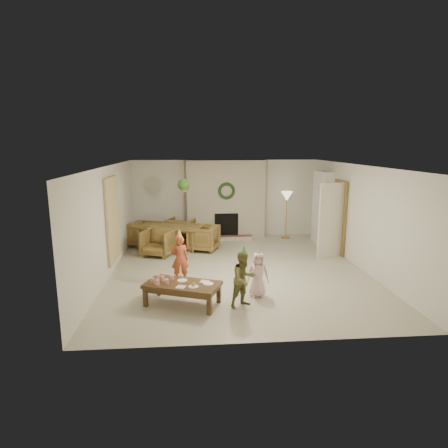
{
  "coord_description": "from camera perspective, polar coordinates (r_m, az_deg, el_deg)",
  "views": [
    {
      "loc": [
        -1.05,
        -8.74,
        2.97
      ],
      "look_at": [
        -0.3,
        0.4,
        1.05
      ],
      "focal_mm": 30.35,
      "sensor_mm": 36.0,
      "label": 1
    }
  ],
  "objects": [
    {
      "name": "hanging_plant_cord",
      "position": [
        10.27,
        -6.12,
        7.18
      ],
      "size": [
        0.01,
        0.01,
        0.7
      ],
      "primitive_type": "cylinder",
      "color": "tan",
      "rests_on": "ceiling"
    },
    {
      "name": "hanging_plant_foliage",
      "position": [
        10.29,
        -6.09,
        5.91
      ],
      "size": [
        0.32,
        0.32,
        0.32
      ],
      "primitive_type": "sphere",
      "color": "#28501A",
      "rests_on": "hanging_plant_pot"
    },
    {
      "name": "curtain_panel",
      "position": [
        9.3,
        -16.46,
        0.68
      ],
      "size": [
        0.06,
        1.2,
        2.0
      ],
      "primitive_type": "cube",
      "color": "beige",
      "rests_on": "wall_left"
    },
    {
      "name": "coffee_leg_fr",
      "position": [
        6.87,
        -2.25,
        -12.14
      ],
      "size": [
        0.1,
        0.1,
        0.36
      ],
      "primitive_type": "cube",
      "rotation": [
        0.0,
        0.0,
        -0.38
      ],
      "color": "#4C3319",
      "rests_on": "floor"
    },
    {
      "name": "floor_lamp_post",
      "position": [
        12.31,
        9.35,
        1.1
      ],
      "size": [
        0.03,
        0.03,
        1.37
      ],
      "primitive_type": "cylinder",
      "color": "gold",
      "rests_on": "floor"
    },
    {
      "name": "food_scoop",
      "position": [
        7.03,
        -4.62,
        -9.03
      ],
      "size": [
        0.1,
        0.1,
        0.07
      ],
      "primitive_type": "sphere",
      "rotation": [
        0.0,
        0.0,
        -0.38
      ],
      "color": "tan",
      "rests_on": "plate_b"
    },
    {
      "name": "cup_f",
      "position": [
        7.39,
        -7.89,
        -8.03
      ],
      "size": [
        0.1,
        0.1,
        0.1
      ],
      "primitive_type": "cylinder",
      "rotation": [
        0.0,
        0.0,
        -0.38
      ],
      "color": "white",
      "rests_on": "coffee_table_top"
    },
    {
      "name": "coffee_table_top",
      "position": [
        7.24,
        -6.29,
        -9.08
      ],
      "size": [
        1.55,
        1.16,
        0.06
      ],
      "primitive_type": "cube",
      "rotation": [
        0.0,
        0.0,
        -0.38
      ],
      "color": "#4C3319",
      "rests_on": "floor"
    },
    {
      "name": "wall_left",
      "position": [
        9.12,
        -16.96,
        0.43
      ],
      "size": [
        0.0,
        7.0,
        7.0
      ],
      "primitive_type": "plane",
      "rotation": [
        1.57,
        0.0,
        1.57
      ],
      "color": "silver",
      "rests_on": "floor"
    },
    {
      "name": "fireplace_mass",
      "position": [
        12.2,
        0.29,
        3.73
      ],
      "size": [
        2.5,
        0.4,
        2.5
      ],
      "primitive_type": "cube",
      "color": "#581718",
      "rests_on": "floor"
    },
    {
      "name": "napkin_right",
      "position": [
        7.27,
        -2.96,
        -8.65
      ],
      "size": [
        0.21,
        0.21,
        0.01
      ],
      "primitive_type": "cube",
      "rotation": [
        0.0,
        0.0,
        -0.38
      ],
      "color": "#F7B6BD",
      "rests_on": "coffee_table_top"
    },
    {
      "name": "fireplace_hearth",
      "position": [
        12.09,
        0.43,
        -2.1
      ],
      "size": [
        1.6,
        0.3,
        0.12
      ],
      "primitive_type": "cube",
      "color": "maroon",
      "rests_on": "floor"
    },
    {
      "name": "party_hat_pink",
      "position": [
        7.44,
        5.19,
        -4.03
      ],
      "size": [
        0.14,
        0.14,
        0.16
      ],
      "primitive_type": "cone",
      "rotation": [
        0.0,
        0.0,
        -0.23
      ],
      "color": "#AFAEB5",
      "rests_on": "child_pink"
    },
    {
      "name": "cup_d",
      "position": [
        7.38,
        -9.23,
        -8.11
      ],
      "size": [
        0.1,
        0.1,
        0.1
      ],
      "primitive_type": "cylinder",
      "rotation": [
        0.0,
        0.0,
        -0.38
      ],
      "color": "white",
      "rests_on": "coffee_table_top"
    },
    {
      "name": "fireplace_wreath",
      "position": [
        11.94,
        0.39,
        5.0
      ],
      "size": [
        0.54,
        0.1,
        0.54
      ],
      "primitive_type": "torus",
      "rotation": [
        1.57,
        0.0,
        0.0
      ],
      "color": "#1A3A15",
      "rests_on": "fireplace_mass"
    },
    {
      "name": "bookshelf_shelf_d",
      "position": [
        11.77,
        14.6,
        5.01
      ],
      "size": [
        0.3,
        0.92,
        0.03
      ],
      "primitive_type": "cube",
      "color": "white",
      "rests_on": "bookshelf_carcass"
    },
    {
      "name": "coffee_table_apron",
      "position": [
        7.27,
        -6.28,
        -9.63
      ],
      "size": [
        1.41,
        1.02,
        0.09
      ],
      "primitive_type": "cube",
      "rotation": [
        0.0,
        0.0,
        -0.38
      ],
      "color": "#4C3319",
      "rests_on": "floor"
    },
    {
      "name": "ceiling",
      "position": [
        8.81,
        2.18,
        8.76
      ],
      "size": [
        7.0,
        7.0,
        0.0
      ],
      "primitive_type": "plane",
      "rotation": [
        3.14,
        0.0,
        0.0
      ],
      "color": "white",
      "rests_on": "wall_back"
    },
    {
      "name": "cup_c",
      "position": [
        7.2,
        -9.99,
        -8.65
      ],
      "size": [
        0.1,
        0.1,
        0.1
      ],
      "primitive_type": "cylinder",
      "rotation": [
        0.0,
        0.0,
        -0.38
      ],
      "color": "white",
      "rests_on": "coffee_table_top"
    },
    {
      "name": "bookshelf_carcass",
      "position": [
        11.85,
        14.55,
        2.37
      ],
      "size": [
        0.3,
        1.0,
        2.2
      ],
      "primitive_type": "cube",
      "color": "white",
      "rests_on": "floor"
    },
    {
      "name": "dining_chair_near",
      "position": [
        10.47,
        -9.87,
        -2.77
      ],
      "size": [
        1.0,
        1.02,
        0.73
      ],
      "primitive_type": "imported",
      "rotation": [
        0.0,
        0.0,
        -0.35
      ],
      "color": "brown",
      "rests_on": "floor"
    },
    {
      "name": "door_leaf",
      "position": [
        10.41,
        15.81,
        0.47
      ],
      "size": [
        0.77,
        0.32,
        2.0
      ],
      "primitive_type": "cube",
      "rotation": [
        0.0,
        0.0,
        -1.22
      ],
      "color": "beige",
      "rests_on": "floor"
    },
    {
      "name": "bookshelf_shelf_a",
      "position": [
        11.96,
        14.3,
        -0.7
      ],
      "size": [
        0.3,
        0.92,
        0.03
      ],
      "primitive_type": "cube",
      "color": "white",
      "rests_on": "bookshelf_carcass"
    },
    {
      "name": "books_row_lower",
      "position": [
        11.79,
        14.47,
        -0.2
      ],
      "size": [
        0.2,
        0.4,
        0.24
      ],
      "primitive_type": "cube",
      "color": "#B1202A",
      "rests_on": "bookshelf_shelf_a"
    },
    {
      "name": "bookshelf_shelf_b",
      "position": [
        11.89,
        14.4,
        1.18
      ],
      "size": [
        0.3,
        0.92,
        0.03
      ],
      "primitive_type": "cube",
      "color": "white",
      "rests_on": "bookshelf_carcass"
    },
    {
      "name": "plate_a",
      "position": [
        7.36,
        -6.29,
        -8.43
      ],
      "size": [
        0.25,
        0.25,
        0.01
      ],
      "primitive_type": "cylinder",
      "rotation": [
        0.0,
        0.0,
        -0.38
      ],
      "color": "white",
      "rests_on": "coffee_table_top"
    },
    {
      "name": "child_pink",
      "position": [
        7.59,
        5.12,
        -7.59
      ],
      "size": [
        0.46,
        0.31,
        0.91
      ],
      "primitive_type": "imported",
      "rotation": [
        0.0,
        0.0,
        -0.06
      ],
      "color": "#FBC9CD",
      "rests_on": "floor"
    },
    {
      "name": "cup_b",
      "position": [
        7.47,
        -9.94,
        -7.86
      ],
      "size": [
        0.1,
        0.1,
        0.1
      ],
      "primitive_type": "cylinder",
      "rotation": [
        0.0,
        0.0,
        -0.38
      ],
      "color": "white",
      "rests_on": "coffee_table_top"
    },
    {
      "name": "coffee_leg_br",
      "position": [
        7.36,
        -0.78,
        -10.44
      ],
      "size": [
        0.1,
        0.1,
        0.36
      ],
      "primitive_type": "cube",
      "rotation": [
        0.0,
        0.0,
        -0.38
      ],
      "color": "#4C3319",
      "rests_on": "floor"
    },
    {
      "name": "plate_c",
      "position": [
        7.16,
        -2.38,
        -8.96
      ],
      "size": [
        0.25,
        0.25,
        0.01
      ],
      "primitive_type": "cylinder",
      "rotation": [
        0.0,
        0.0,
        -0.38
      ],
      "color": "white",
      "rests_on": "coffee_table_top"
    },
    {
      "name": "wall_front",
      "position": [
        5.61,
        6.35,
        -6.1
      ],
      "size": [
        7.0,
        0.0,
        7.0
      ],
      "primitive_type": "plane",
      "rotation": [
        -1.57,
        0.0,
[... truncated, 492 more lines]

